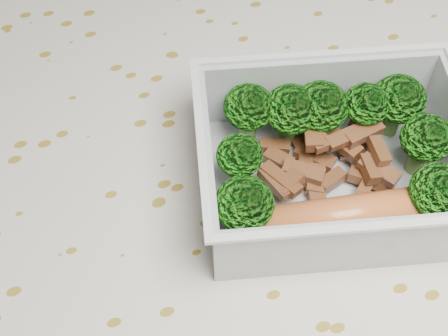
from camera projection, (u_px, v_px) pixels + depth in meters
name	position (u px, v px, depth m)	size (l,w,h in m)	color
dining_table	(232.00, 236.00, 0.52)	(1.40, 0.90, 0.75)	brown
tablecloth	(233.00, 204.00, 0.47)	(1.46, 0.96, 0.19)	beige
lunch_container	(332.00, 169.00, 0.42)	(0.21, 0.18, 0.06)	silver
broccoli_florets	(334.00, 136.00, 0.42)	(0.17, 0.14, 0.05)	#608C3F
meat_pile	(329.00, 161.00, 0.43)	(0.09, 0.07, 0.03)	brown
sausage	(349.00, 215.00, 0.40)	(0.15, 0.05, 0.03)	#BC5F2E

